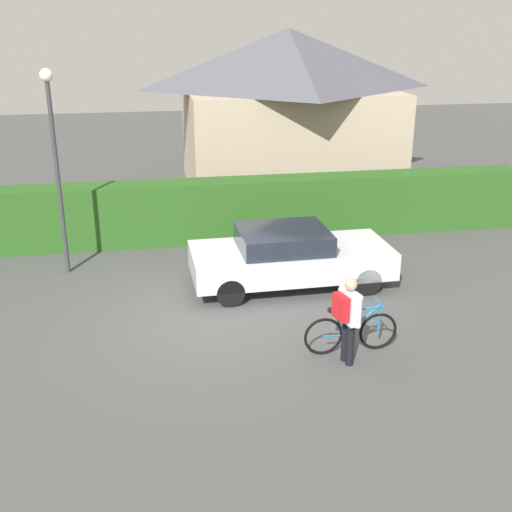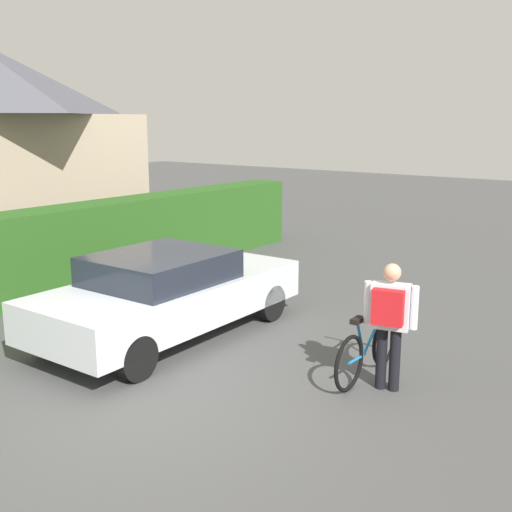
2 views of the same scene
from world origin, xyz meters
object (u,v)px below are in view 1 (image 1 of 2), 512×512
bicycle (351,332)px  street_lamp (54,147)px  person_rider (348,313)px  parked_car_near (289,256)px

bicycle → street_lamp: street_lamp is taller
person_rider → street_lamp: (-5.07, 5.10, 1.98)m
bicycle → parked_car_near: bearing=97.5°
bicycle → street_lamp: size_ratio=0.37×
person_rider → street_lamp: 7.46m
street_lamp → parked_car_near: bearing=-18.5°
parked_car_near → bicycle: parked_car_near is taller
bicycle → person_rider: person_rider is taller
parked_car_near → person_rider: (0.20, -3.46, 0.26)m
person_rider → parked_car_near: bearing=93.3°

